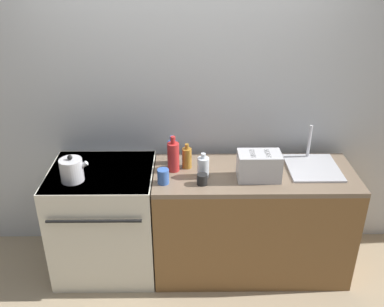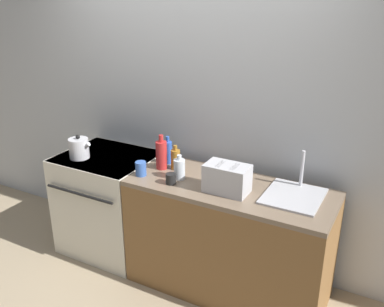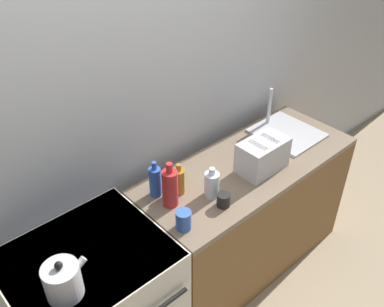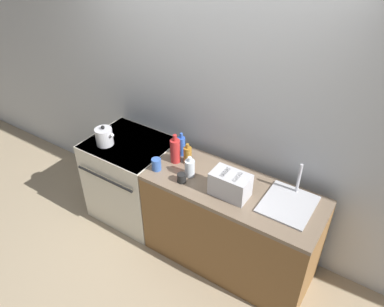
% 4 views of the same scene
% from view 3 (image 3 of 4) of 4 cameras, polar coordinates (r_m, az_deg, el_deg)
% --- Properties ---
extents(wall_back, '(8.00, 0.05, 2.60)m').
position_cam_3_polar(wall_back, '(2.44, -7.65, 5.92)').
color(wall_back, silver).
rests_on(wall_back, ground_plane).
extents(counter_block, '(1.50, 0.61, 0.89)m').
position_cam_3_polar(counter_block, '(2.99, 6.98, -8.09)').
color(counter_block, brown).
rests_on(counter_block, ground_plane).
extents(kettle, '(0.21, 0.16, 0.20)m').
position_cam_3_polar(kettle, '(2.00, -16.82, -15.92)').
color(kettle, silver).
rests_on(kettle, stove).
extents(toaster, '(0.31, 0.19, 0.20)m').
position_cam_3_polar(toaster, '(2.61, 9.38, -0.23)').
color(toaster, '#BCBCC1').
rests_on(toaster, counter_block).
extents(sink_tray, '(0.38, 0.43, 0.28)m').
position_cam_3_polar(sink_tray, '(3.02, 12.41, 2.92)').
color(sink_tray, '#B7B7BC').
rests_on(sink_tray, counter_block).
extents(bottle_red, '(0.09, 0.09, 0.28)m').
position_cam_3_polar(bottle_red, '(2.31, -2.94, -4.55)').
color(bottle_red, '#B72828').
rests_on(bottle_red, counter_block).
extents(bottle_blue, '(0.07, 0.07, 0.23)m').
position_cam_3_polar(bottle_blue, '(2.39, -4.93, -3.73)').
color(bottle_blue, '#2D56B7').
rests_on(bottle_blue, counter_block).
extents(bottle_amber, '(0.07, 0.07, 0.19)m').
position_cam_3_polar(bottle_amber, '(2.41, -1.77, -3.64)').
color(bottle_amber, '#9E6B23').
rests_on(bottle_amber, counter_block).
extents(bottle_clear, '(0.09, 0.09, 0.19)m').
position_cam_3_polar(bottle_clear, '(2.39, 2.64, -4.11)').
color(bottle_clear, silver).
rests_on(bottle_clear, counter_block).
extents(cup_black, '(0.08, 0.08, 0.08)m').
position_cam_3_polar(cup_black, '(2.36, 4.22, -6.18)').
color(cup_black, black).
rests_on(cup_black, counter_block).
extents(cup_blue, '(0.08, 0.08, 0.11)m').
position_cam_3_polar(cup_blue, '(2.22, -1.13, -8.85)').
color(cup_blue, '#3860B2').
rests_on(cup_blue, counter_block).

